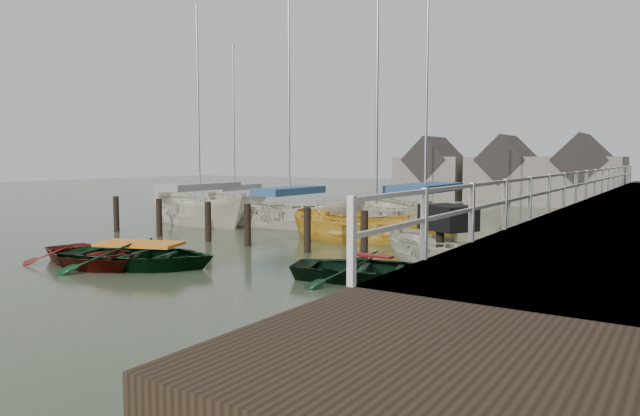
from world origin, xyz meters
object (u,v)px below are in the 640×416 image
Objects in this scene: rowboat_green at (140,267)px; sailboat_a at (200,222)px; sailboat_c at (376,240)px; rowboat_red at (92,265)px; sailboat_b at (290,225)px; motorboat at (445,266)px; sailboat_e at (235,211)px; rowboat_dkgreen at (372,280)px; sailboat_d at (424,232)px.

sailboat_a reaches higher than rowboat_green.
sailboat_c reaches higher than sailboat_a.
sailboat_b reaches higher than rowboat_red.
motorboat is (8.32, 4.59, 0.10)m from rowboat_red.
sailboat_a is 5.27m from sailboat_e.
sailboat_b reaches higher than motorboat.
rowboat_green is 6.30m from rowboat_dkgreen.
rowboat_green is at bearing -172.23° from sailboat_b.
motorboat reaches higher than rowboat_dkgreen.
sailboat_b is at bearing 121.93° from sailboat_d.
rowboat_dkgreen is 0.31× the size of sailboat_b.
sailboat_c is at bearing -174.01° from sailboat_d.
sailboat_c is 2.82m from sailboat_d.
motorboat is 13.91m from sailboat_a.
rowboat_red is 15.47m from sailboat_e.
sailboat_d is at bearing -82.77° from sailboat_b.
sailboat_a is 0.89× the size of sailboat_b.
rowboat_dkgreen is 18.32m from sailboat_e.
sailboat_d is (-3.37, 6.64, -0.04)m from motorboat.
rowboat_dkgreen is 0.35× the size of sailboat_c.
sailboat_a is at bearing 100.40° from sailboat_b.
sailboat_b is at bearing -8.12° from rowboat_green.
rowboat_green is 8.48m from sailboat_c.
sailboat_d is at bearing 55.40° from motorboat.
sailboat_e is (-7.09, 13.75, 0.06)m from rowboat_red.
rowboat_red is 10.09m from sailboat_b.
sailboat_b reaches higher than rowboat_green.
sailboat_c is at bearing -111.88° from sailboat_b.
sailboat_d is (0.70, 2.73, 0.04)m from sailboat_c.
rowboat_green is at bearing 142.10° from sailboat_c.
sailboat_c reaches higher than rowboat_green.
sailboat_b is 1.06× the size of sailboat_d.
sailboat_b is 5.20m from sailboat_c.
rowboat_dkgreen is 0.87× the size of motorboat.
rowboat_green reaches higher than rowboat_dkgreen.
sailboat_d is (4.95, 11.23, 0.06)m from rowboat_red.
sailboat_a is (-6.24, 8.43, 0.06)m from rowboat_green.
rowboat_red is at bearing -131.02° from sailboat_e.
sailboat_a reaches higher than sailboat_e.
sailboat_e is (-14.43, 11.29, 0.06)m from rowboat_dkgreen.
sailboat_b reaches higher than sailboat_e.
sailboat_a is 9.15m from sailboat_c.
rowboat_green is (1.34, 0.53, 0.00)m from rowboat_red.
sailboat_c is (2.91, 7.97, 0.01)m from rowboat_green.
sailboat_c is (-3.09, 6.04, 0.01)m from rowboat_dkgreen.
rowboat_dkgreen is 0.35× the size of sailboat_a.
sailboat_b is at bearing -58.59° from sailboat_a.
sailboat_b is at bearing 15.27° from rowboat_red.
rowboat_green is 0.42× the size of sailboat_e.
sailboat_a is at bearing 39.86° from rowboat_red.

